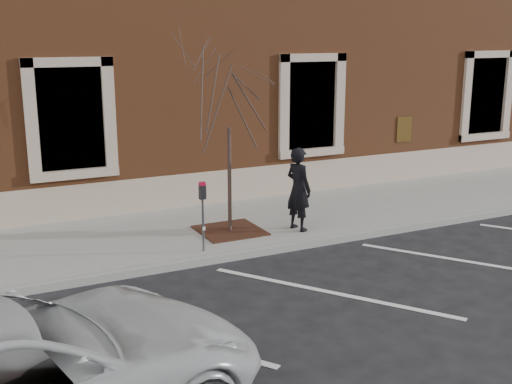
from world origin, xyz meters
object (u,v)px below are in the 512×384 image
man (299,189)px  white_truck (6,380)px  parking_meter (203,204)px  sapling (229,98)px

man → white_truck: man is taller
parking_meter → sapling: 2.28m
white_truck → man: bearing=-63.3°
sapling → white_truck: size_ratio=0.72×
man → sapling: (-1.34, 0.52, 1.90)m
man → white_truck: 7.92m
man → parking_meter: (-2.31, -0.41, 0.06)m
sapling → white_truck: 7.61m
parking_meter → white_truck: size_ratio=0.24×
sapling → parking_meter: bearing=-136.1°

